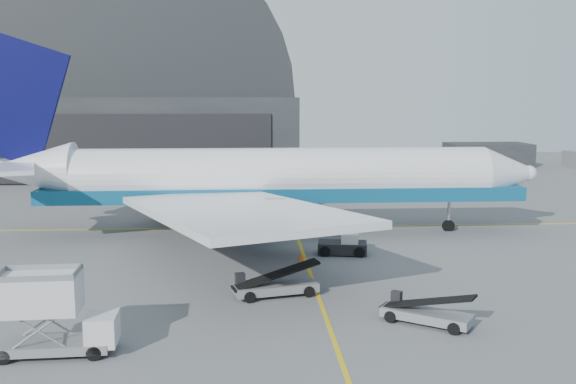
{
  "coord_description": "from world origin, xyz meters",
  "views": [
    {
      "loc": [
        -4.16,
        -38.48,
        11.93
      ],
      "look_at": [
        -1.04,
        11.91,
        4.5
      ],
      "focal_mm": 40.0,
      "sensor_mm": 36.0,
      "label": 1
    }
  ],
  "objects": [
    {
      "name": "airliner",
      "position": [
        -3.2,
        17.41,
        4.91
      ],
      "size": [
        50.04,
        48.52,
        17.56
      ],
      "color": "white",
      "rests_on": "ground"
    },
    {
      "name": "distant_bldg_a",
      "position": [
        38.0,
        72.0,
        0.0
      ],
      "size": [
        14.0,
        8.0,
        4.0
      ],
      "primitive_type": "cube",
      "color": "black",
      "rests_on": "ground"
    },
    {
      "name": "taxi_lines",
      "position": [
        0.0,
        12.67,
        0.01
      ],
      "size": [
        80.0,
        42.12,
        0.02
      ],
      "color": "gold",
      "rests_on": "ground"
    },
    {
      "name": "pushback_tug",
      "position": [
        3.12,
        9.4,
        0.64
      ],
      "size": [
        4.0,
        2.72,
        1.72
      ],
      "rotation": [
        0.0,
        0.0,
        -0.17
      ],
      "color": "black",
      "rests_on": "ground"
    },
    {
      "name": "belt_loader_b",
      "position": [
        5.18,
        -6.23,
        0.59
      ],
      "size": [
        4.81,
        4.03,
        1.92
      ],
      "rotation": [
        0.0,
        0.0,
        -0.61
      ],
      "color": "slate",
      "rests_on": "ground"
    },
    {
      "name": "traffic_cone",
      "position": [
        -0.36,
        7.64,
        0.28
      ],
      "size": [
        0.41,
        0.41,
        0.59
      ],
      "color": "#F14E07",
      "rests_on": "ground"
    },
    {
      "name": "ground",
      "position": [
        0.0,
        0.0,
        0.0
      ],
      "size": [
        200.0,
        200.0,
        0.0
      ],
      "primitive_type": "plane",
      "color": "#565659",
      "rests_on": "ground"
    },
    {
      "name": "belt_loader_a",
      "position": [
        -2.64,
        -0.88,
        0.63
      ],
      "size": [
        5.5,
        2.88,
        2.05
      ],
      "rotation": [
        0.0,
        0.0,
        0.24
      ],
      "color": "slate",
      "rests_on": "ground"
    },
    {
      "name": "hangar",
      "position": [
        -22.0,
        64.95,
        9.54
      ],
      "size": [
        50.0,
        28.3,
        28.0
      ],
      "color": "black",
      "rests_on": "ground"
    },
    {
      "name": "catering_truck",
      "position": [
        -13.41,
        -9.2,
        1.94
      ],
      "size": [
        5.67,
        2.38,
        3.84
      ],
      "rotation": [
        0.0,
        0.0,
        0.05
      ],
      "color": "slate",
      "rests_on": "ground"
    }
  ]
}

